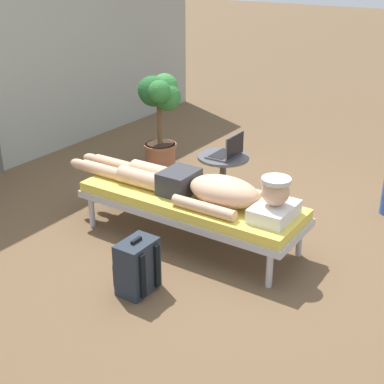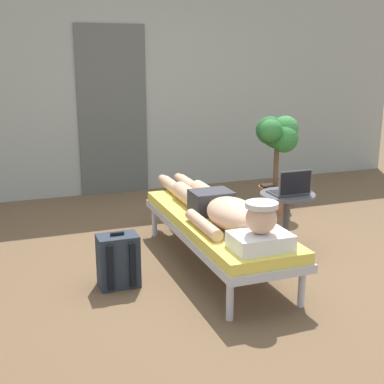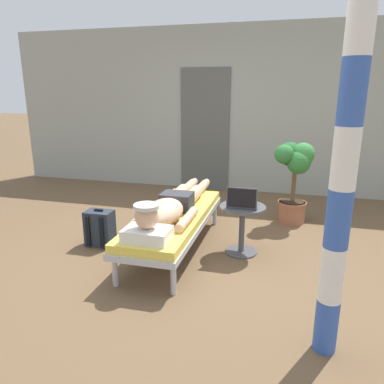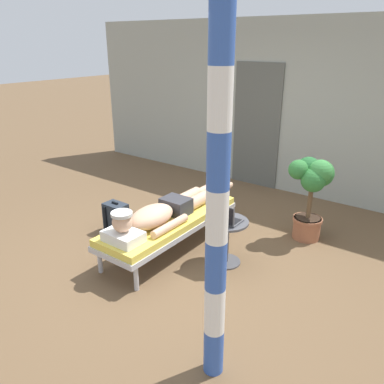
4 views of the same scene
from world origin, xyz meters
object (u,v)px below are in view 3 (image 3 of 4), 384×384
at_px(person_reclining, 171,207).
at_px(potted_plant, 295,170).
at_px(porch_post, 345,158).
at_px(lounge_chair, 174,219).
at_px(laptop, 242,202).
at_px(backpack, 100,228).
at_px(side_table, 242,221).

bearing_deg(person_reclining, potted_plant, 46.94).
relative_size(person_reclining, porch_post, 0.83).
bearing_deg(porch_post, potted_plant, 95.15).
bearing_deg(lounge_chair, laptop, 4.48).
relative_size(lounge_chair, porch_post, 0.75).
xyz_separation_m(laptop, backpack, (-1.55, -0.15, -0.39)).
distance_m(side_table, porch_post, 1.82).
distance_m(lounge_chair, person_reclining, 0.20).
distance_m(lounge_chair, porch_post, 2.15).
bearing_deg(person_reclining, side_table, 15.35).
distance_m(backpack, porch_post, 2.80).
xyz_separation_m(side_table, laptop, (-0.00, -0.05, 0.23)).
bearing_deg(person_reclining, porch_post, -38.81).
bearing_deg(laptop, backpack, -174.35).
xyz_separation_m(lounge_chair, porch_post, (1.46, -1.26, 0.95)).
bearing_deg(lounge_chair, side_table, 8.53).
xyz_separation_m(person_reclining, side_table, (0.71, 0.20, -0.16)).
relative_size(side_table, laptop, 1.69).
xyz_separation_m(person_reclining, porch_post, (1.46, -1.17, 0.78)).
distance_m(laptop, backpack, 1.61).
bearing_deg(backpack, lounge_chair, 6.64).
relative_size(lounge_chair, backpack, 4.59).
height_order(person_reclining, porch_post, porch_post).
height_order(backpack, potted_plant, potted_plant).
distance_m(person_reclining, side_table, 0.76).
bearing_deg(laptop, potted_plant, 66.24).
xyz_separation_m(side_table, potted_plant, (0.52, 1.12, 0.35)).
bearing_deg(backpack, person_reclining, 0.57).
distance_m(person_reclining, backpack, 0.90).
bearing_deg(potted_plant, person_reclining, -133.06).
height_order(laptop, backpack, laptop).
relative_size(side_table, potted_plant, 0.50).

